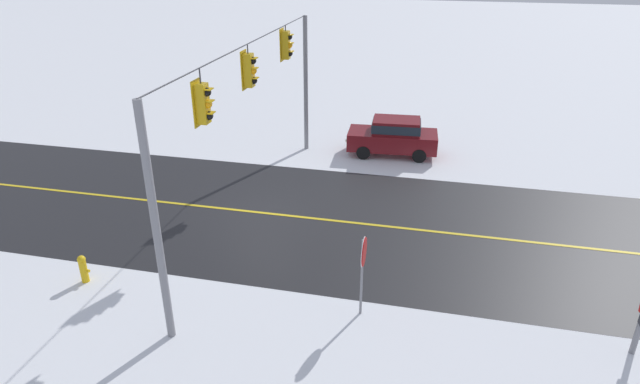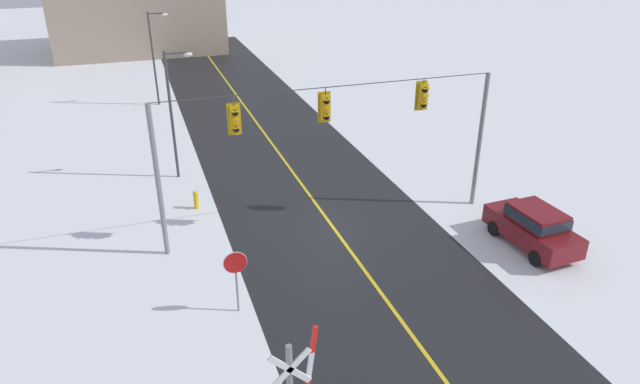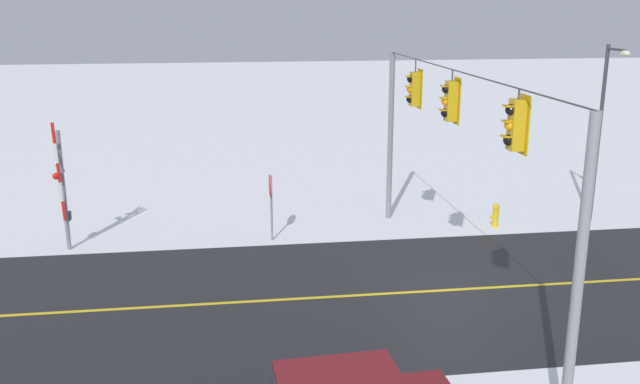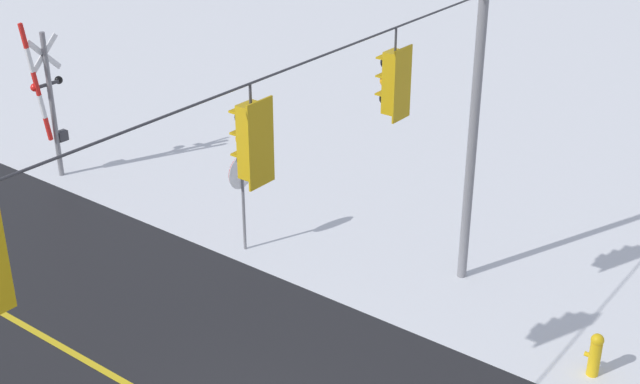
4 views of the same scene
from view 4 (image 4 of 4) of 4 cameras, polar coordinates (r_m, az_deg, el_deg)
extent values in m
cylinder|color=gray|center=(18.15, 9.86, 3.02)|extent=(0.20, 0.20, 6.20)
cylinder|color=#38383D|center=(11.64, -5.67, 6.62)|extent=(14.00, 0.04, 0.04)
cylinder|color=#38383D|center=(14.68, 4.95, 9.86)|extent=(0.04, 0.04, 0.40)
cube|color=#C6990F|center=(14.90, 4.84, 7.12)|extent=(0.34, 0.28, 1.08)
cube|color=#C6990F|center=(14.82, 5.36, 6.99)|extent=(0.52, 0.03, 1.26)
sphere|color=black|center=(14.88, 4.40, 8.40)|extent=(0.24, 0.24, 0.24)
cube|color=#C6990F|center=(14.89, 4.18, 8.76)|extent=(0.26, 0.16, 0.03)
sphere|color=#F99E0F|center=(14.98, 4.36, 7.23)|extent=(0.24, 0.24, 0.24)
cube|color=#C6990F|center=(14.99, 4.14, 7.59)|extent=(0.26, 0.16, 0.03)
sphere|color=black|center=(15.08, 4.32, 6.08)|extent=(0.24, 0.24, 0.24)
cube|color=#C6990F|center=(15.09, 4.10, 6.44)|extent=(0.26, 0.16, 0.03)
cylinder|color=#38383D|center=(11.92, -4.56, 6.37)|extent=(0.04, 0.04, 0.29)
cube|color=#C6990F|center=(12.16, -4.44, 3.32)|extent=(0.34, 0.28, 1.08)
cube|color=#C6990F|center=(12.06, -3.87, 3.14)|extent=(0.52, 0.03, 1.26)
sphere|color=black|center=(12.14, -5.03, 4.87)|extent=(0.24, 0.24, 0.24)
cube|color=#C6990F|center=(12.15, -5.29, 5.31)|extent=(0.26, 0.16, 0.03)
sphere|color=#F99E0F|center=(12.25, -4.97, 3.48)|extent=(0.24, 0.24, 0.24)
cube|color=#C6990F|center=(12.27, -5.23, 3.91)|extent=(0.26, 0.16, 0.03)
sphere|color=black|center=(12.38, -4.92, 2.10)|extent=(0.24, 0.24, 0.24)
cube|color=#C6990F|center=(12.39, -5.17, 2.54)|extent=(0.26, 0.16, 0.03)
cylinder|color=gray|center=(19.88, -5.00, -0.80)|extent=(0.07, 0.07, 2.30)
cylinder|color=#B71414|center=(19.56, -5.18, 1.33)|extent=(0.76, 0.03, 0.76)
cylinder|color=white|center=(19.55, -5.13, 1.31)|extent=(0.80, 0.02, 0.80)
cylinder|color=gray|center=(24.31, -17.02, 5.36)|extent=(0.14, 0.14, 4.00)
cube|color=white|center=(23.93, -17.52, 8.52)|extent=(0.98, 0.04, 0.98)
cube|color=white|center=(23.93, -17.52, 8.52)|extent=(0.98, 0.04, 0.98)
cube|color=#38383D|center=(24.15, -17.26, 6.71)|extent=(0.80, 0.06, 0.08)
sphere|color=black|center=(24.40, -16.63, 6.99)|extent=(0.22, 0.22, 0.22)
sphere|color=red|center=(23.99, -18.07, 6.48)|extent=(0.22, 0.22, 0.22)
cube|color=red|center=(24.39, -17.26, 3.94)|extent=(0.18, 0.08, 0.66)
cube|color=white|center=(24.12, -17.62, 5.31)|extent=(0.18, 0.08, 0.66)
cube|color=red|center=(23.87, -17.98, 6.71)|extent=(0.18, 0.08, 0.66)
cube|color=white|center=(23.64, -18.36, 8.14)|extent=(0.18, 0.08, 0.66)
cube|color=red|center=(23.42, -18.74, 9.60)|extent=(0.18, 0.08, 0.66)
cube|color=#38383D|center=(24.71, -16.43, 3.53)|extent=(0.28, 0.20, 0.28)
cylinder|color=gold|center=(16.95, 17.41, -10.31)|extent=(0.22, 0.22, 0.70)
sphere|color=gold|center=(16.72, 17.60, -9.16)|extent=(0.24, 0.24, 0.24)
cylinder|color=gold|center=(16.96, 16.99, -10.06)|extent=(0.09, 0.10, 0.09)
camera|label=1|loc=(28.34, 9.18, 23.80)|focal=30.16mm
camera|label=2|loc=(31.91, -26.78, 26.93)|focal=31.77mm
camera|label=3|loc=(16.77, -84.84, -5.35)|focal=38.80mm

